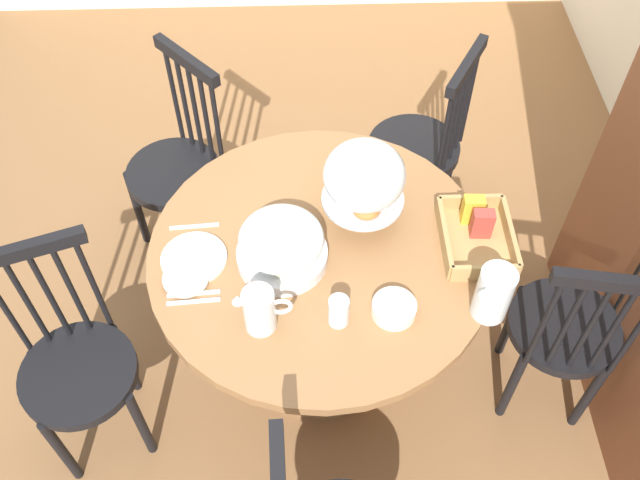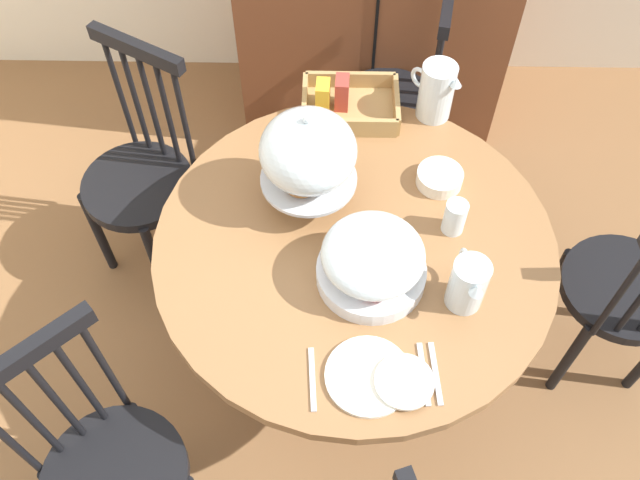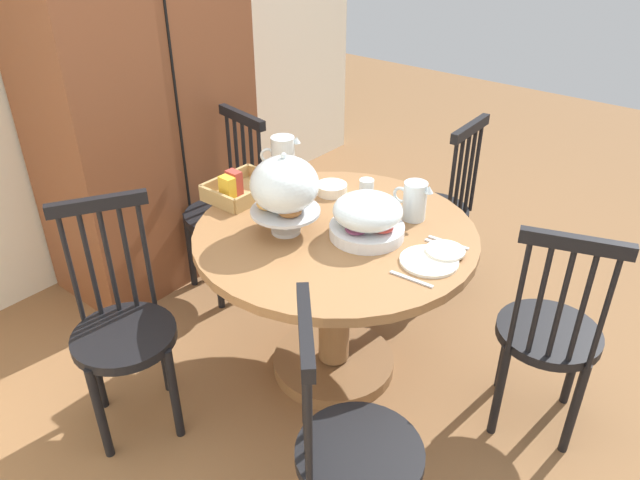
% 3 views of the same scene
% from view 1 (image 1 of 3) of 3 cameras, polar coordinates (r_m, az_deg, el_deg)
% --- Properties ---
extents(ground_plane, '(10.00, 10.00, 0.00)m').
position_cam_1_polar(ground_plane, '(3.06, -3.07, -7.13)').
color(ground_plane, brown).
extents(dining_table, '(1.16, 1.16, 0.74)m').
position_cam_1_polar(dining_table, '(2.55, 0.00, -3.78)').
color(dining_table, olive).
rests_on(dining_table, ground_plane).
extents(windsor_chair_near_window, '(0.41, 0.41, 0.97)m').
position_cam_1_polar(windsor_chair_near_window, '(2.67, 19.13, -7.04)').
color(windsor_chair_near_window, black).
rests_on(windsor_chair_near_window, ground_plane).
extents(windsor_chair_by_cabinet, '(0.45, 0.45, 0.97)m').
position_cam_1_polar(windsor_chair_by_cabinet, '(3.12, 8.00, 7.24)').
color(windsor_chair_by_cabinet, black).
rests_on(windsor_chair_by_cabinet, ground_plane).
extents(windsor_chair_facing_door, '(0.47, 0.47, 0.97)m').
position_cam_1_polar(windsor_chair_facing_door, '(3.07, -11.36, 5.54)').
color(windsor_chair_facing_door, black).
rests_on(windsor_chair_facing_door, ground_plane).
extents(windsor_chair_far_side, '(0.43, 0.43, 0.97)m').
position_cam_1_polar(windsor_chair_far_side, '(2.59, -18.99, -9.71)').
color(windsor_chair_far_side, black).
rests_on(windsor_chair_far_side, ground_plane).
extents(pastry_stand_with_dome, '(0.28, 0.28, 0.34)m').
position_cam_1_polar(pastry_stand_with_dome, '(2.31, 3.60, 5.01)').
color(pastry_stand_with_dome, silver).
rests_on(pastry_stand_with_dome, dining_table).
extents(fruit_platter_covered, '(0.30, 0.30, 0.18)m').
position_cam_1_polar(fruit_platter_covered, '(2.28, -3.12, -0.35)').
color(fruit_platter_covered, silver).
rests_on(fruit_platter_covered, dining_table).
extents(orange_juice_pitcher, '(0.10, 0.18, 0.17)m').
position_cam_1_polar(orange_juice_pitcher, '(2.15, -4.88, -5.75)').
color(orange_juice_pitcher, silver).
rests_on(orange_juice_pitcher, dining_table).
extents(milk_pitcher, '(0.15, 0.16, 0.20)m').
position_cam_1_polar(milk_pitcher, '(2.22, 13.79, -4.32)').
color(milk_pitcher, silver).
rests_on(milk_pitcher, dining_table).
extents(cereal_basket, '(0.32, 0.24, 0.12)m').
position_cam_1_polar(cereal_basket, '(2.43, 12.51, 0.56)').
color(cereal_basket, tan).
rests_on(cereal_basket, dining_table).
extents(china_plate_large, '(0.22, 0.22, 0.01)m').
position_cam_1_polar(china_plate_large, '(2.38, -10.13, -1.46)').
color(china_plate_large, white).
rests_on(china_plate_large, dining_table).
extents(china_plate_small, '(0.15, 0.15, 0.01)m').
position_cam_1_polar(china_plate_small, '(2.32, -10.78, -3.05)').
color(china_plate_small, white).
rests_on(china_plate_small, china_plate_large).
extents(cereal_bowl, '(0.14, 0.14, 0.04)m').
position_cam_1_polar(cereal_bowl, '(2.22, 5.98, -5.53)').
color(cereal_bowl, white).
rests_on(cereal_bowl, dining_table).
extents(drinking_glass, '(0.06, 0.06, 0.11)m').
position_cam_1_polar(drinking_glass, '(2.16, 1.51, -5.75)').
color(drinking_glass, silver).
rests_on(drinking_glass, dining_table).
extents(table_knife, '(0.03, 0.17, 0.01)m').
position_cam_1_polar(table_knife, '(2.30, -10.15, -4.29)').
color(table_knife, silver).
rests_on(table_knife, dining_table).
extents(dinner_fork, '(0.03, 0.17, 0.01)m').
position_cam_1_polar(dinner_fork, '(2.28, -10.16, -4.91)').
color(dinner_fork, silver).
rests_on(dinner_fork, dining_table).
extents(soup_spoon, '(0.03, 0.17, 0.01)m').
position_cam_1_polar(soup_spoon, '(2.47, -10.09, 1.09)').
color(soup_spoon, silver).
rests_on(soup_spoon, dining_table).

